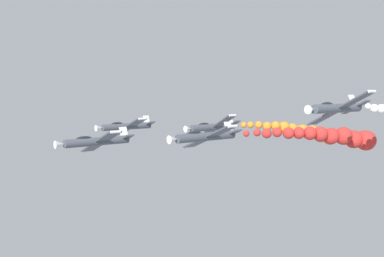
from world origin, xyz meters
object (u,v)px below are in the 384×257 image
Objects in this scene: airplane_left_inner at (205,136)px; airplane_right_inner at (126,126)px; airplane_lead at (96,141)px; airplane_left_outer at (212,127)px; airplane_right_outer at (336,108)px.

airplane_left_inner is 1.00× the size of airplane_right_inner.
airplane_lead is 1.00× the size of airplane_left_outer.
airplane_left_outer is 23.02m from airplane_right_outer.
airplane_left_inner is 22.78m from airplane_right_inner.
airplane_right_inner is (12.01, -11.12, 0.59)m from airplane_lead.
airplane_right_inner is at bearing -3.41° from airplane_left_inner.
airplane_right_inner is 1.00× the size of airplane_left_outer.
airplane_left_inner reaches higher than airplane_lead.
airplane_lead is at bearing 137.21° from airplane_right_inner.
airplane_right_outer is (-33.67, -10.23, 3.97)m from airplane_right_inner.
airplane_lead is 16.38m from airplane_right_inner.
airplane_left_inner is at bearing 176.59° from airplane_right_inner.
airplane_left_inner is at bearing 46.66° from airplane_right_outer.
airplane_left_outer is at bearing -87.15° from airplane_lead.
airplane_left_inner is 16.24m from airplane_left_outer.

